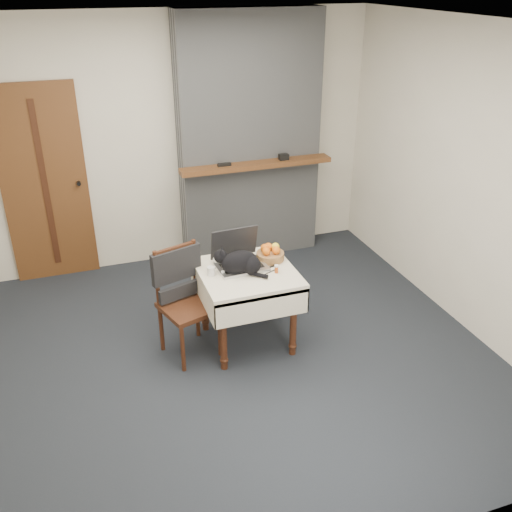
{
  "coord_description": "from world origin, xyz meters",
  "views": [
    {
      "loc": [
        -0.98,
        -3.78,
        2.92
      ],
      "look_at": [
        0.37,
        0.1,
        0.85
      ],
      "focal_mm": 40.0,
      "sensor_mm": 36.0,
      "label": 1
    }
  ],
  "objects": [
    {
      "name": "cat",
      "position": [
        0.24,
        0.13,
        0.8
      ],
      "size": [
        0.41,
        0.33,
        0.22
      ],
      "rotation": [
        0.0,
        0.0,
        -0.41
      ],
      "color": "black",
      "rests_on": "side_table"
    },
    {
      "name": "room_shell",
      "position": [
        0.0,
        0.46,
        1.76
      ],
      "size": [
        4.52,
        4.01,
        2.61
      ],
      "color": "beige",
      "rests_on": "ground"
    },
    {
      "name": "chimney",
      "position": [
        0.9,
        1.85,
        1.3
      ],
      "size": [
        1.62,
        0.48,
        2.6
      ],
      "color": "gray",
      "rests_on": "ground"
    },
    {
      "name": "cream_jar",
      "position": [
        0.01,
        0.17,
        0.74
      ],
      "size": [
        0.07,
        0.07,
        0.07
      ],
      "primitive_type": "cylinder",
      "color": "silver",
      "rests_on": "side_table"
    },
    {
      "name": "door",
      "position": [
        -1.2,
        1.97,
        1.0
      ],
      "size": [
        0.82,
        0.1,
        2.0
      ],
      "color": "brown",
      "rests_on": "ground"
    },
    {
      "name": "laptop",
      "position": [
        0.27,
        0.27,
        0.78
      ],
      "size": [
        0.43,
        0.37,
        0.3
      ],
      "rotation": [
        0.0,
        0.0,
        0.06
      ],
      "color": "#B7B7BC",
      "rests_on": "side_table"
    },
    {
      "name": "pill_bottle",
      "position": [
        0.52,
        0.04,
        0.74
      ],
      "size": [
        0.03,
        0.03,
        0.07
      ],
      "color": "#A24014",
      "rests_on": "side_table"
    },
    {
      "name": "desk_clutter",
      "position": [
        0.52,
        0.14,
        0.7
      ],
      "size": [
        0.14,
        0.04,
        0.01
      ],
      "primitive_type": "cube",
      "rotation": [
        0.0,
        0.0,
        0.16
      ],
      "color": "black",
      "rests_on": "side_table"
    },
    {
      "name": "ground",
      "position": [
        0.0,
        0.0,
        0.0
      ],
      "size": [
        4.5,
        4.5,
        0.0
      ],
      "primitive_type": "plane",
      "color": "black",
      "rests_on": "ground"
    },
    {
      "name": "chair",
      "position": [
        -0.22,
        0.24,
        0.6
      ],
      "size": [
        0.53,
        0.52,
        0.94
      ],
      "rotation": [
        0.0,
        0.0,
        0.31
      ],
      "color": "#3B1E10",
      "rests_on": "ground"
    },
    {
      "name": "side_table",
      "position": [
        0.31,
        0.15,
        0.59
      ],
      "size": [
        0.78,
        0.78,
        0.7
      ],
      "color": "#3B1E10",
      "rests_on": "ground"
    },
    {
      "name": "fruit_basket",
      "position": [
        0.56,
        0.28,
        0.75
      ],
      "size": [
        0.24,
        0.24,
        0.13
      ],
      "color": "olive",
      "rests_on": "side_table"
    }
  ]
}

